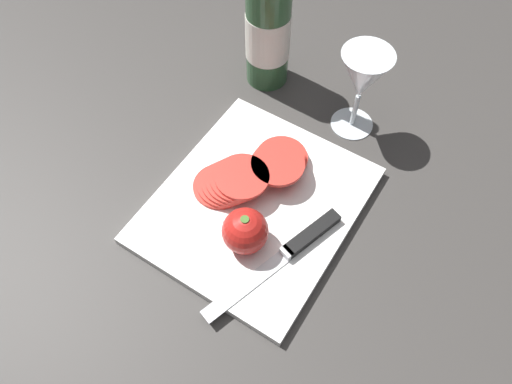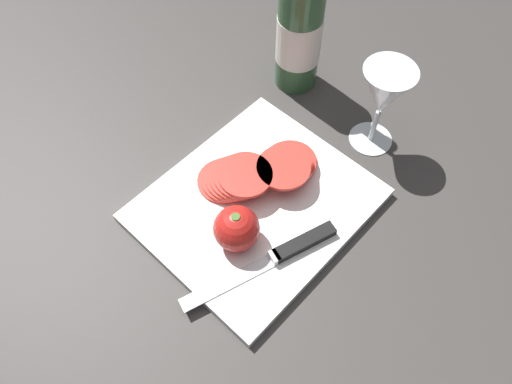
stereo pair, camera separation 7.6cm
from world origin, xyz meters
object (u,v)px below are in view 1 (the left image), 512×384
(whole_tomato, at_px, (245,231))
(knife, at_px, (299,243))
(tomato_slice_stack_near, at_px, (280,160))
(wine_bottle, at_px, (268,27))
(wine_glass, at_px, (363,79))
(tomato_slice_stack_far, at_px, (231,181))

(whole_tomato, bearing_deg, knife, 118.46)
(knife, relative_size, tomato_slice_stack_near, 2.05)
(tomato_slice_stack_near, bearing_deg, wine_bottle, -142.96)
(whole_tomato, distance_m, tomato_slice_stack_near, 0.15)
(whole_tomato, xyz_separation_m, tomato_slice_stack_near, (-0.14, -0.03, -0.02))
(knife, height_order, tomato_slice_stack_near, tomato_slice_stack_near)
(whole_tomato, relative_size, knife, 0.28)
(wine_glass, distance_m, tomato_slice_stack_near, 0.19)
(wine_glass, relative_size, knife, 0.66)
(wine_glass, xyz_separation_m, whole_tomato, (0.30, -0.03, -0.06))
(tomato_slice_stack_near, bearing_deg, tomato_slice_stack_far, -29.86)
(whole_tomato, relative_size, tomato_slice_stack_near, 0.58)
(whole_tomato, bearing_deg, tomato_slice_stack_near, -169.01)
(tomato_slice_stack_near, bearing_deg, wine_glass, 161.00)
(tomato_slice_stack_far, bearing_deg, wine_glass, 157.28)
(wine_glass, height_order, tomato_slice_stack_far, wine_glass)
(wine_bottle, bearing_deg, tomato_slice_stack_far, 19.57)
(wine_glass, relative_size, tomato_slice_stack_far, 1.37)
(tomato_slice_stack_far, bearing_deg, whole_tomato, 46.56)
(knife, relative_size, tomato_slice_stack_far, 2.08)
(wine_bottle, relative_size, tomato_slice_stack_far, 2.87)
(knife, xyz_separation_m, tomato_slice_stack_near, (-0.11, -0.10, 0.01))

